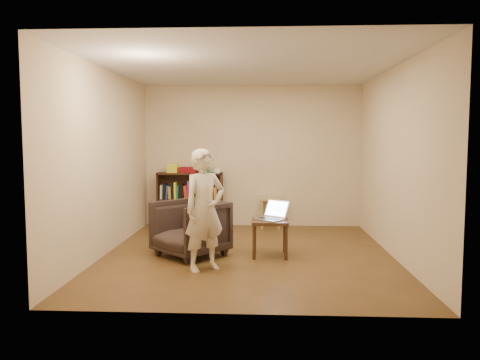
{
  "coord_description": "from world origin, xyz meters",
  "views": [
    {
      "loc": [
        0.21,
        -6.45,
        1.62
      ],
      "look_at": [
        -0.13,
        0.35,
        1.02
      ],
      "focal_mm": 35.0,
      "sensor_mm": 36.0,
      "label": 1
    }
  ],
  "objects_px": {
    "side_table": "(270,226)",
    "person": "(205,210)",
    "bookshelf": "(190,203)",
    "stool": "(270,203)",
    "laptop": "(272,215)",
    "armchair": "(190,228)"
  },
  "relations": [
    {
      "from": "bookshelf",
      "to": "laptop",
      "type": "bearing_deg",
      "value": -55.0
    },
    {
      "from": "side_table",
      "to": "person",
      "type": "xyz_separation_m",
      "value": [
        -0.81,
        -0.74,
        0.33
      ]
    },
    {
      "from": "stool",
      "to": "side_table",
      "type": "relative_size",
      "value": 1.09
    },
    {
      "from": "bookshelf",
      "to": "laptop",
      "type": "height_order",
      "value": "bookshelf"
    },
    {
      "from": "bookshelf",
      "to": "laptop",
      "type": "relative_size",
      "value": 2.28
    },
    {
      "from": "bookshelf",
      "to": "stool",
      "type": "height_order",
      "value": "bookshelf"
    },
    {
      "from": "armchair",
      "to": "laptop",
      "type": "height_order",
      "value": "armchair"
    },
    {
      "from": "stool",
      "to": "laptop",
      "type": "bearing_deg",
      "value": -90.29
    },
    {
      "from": "armchair",
      "to": "stool",
      "type": "bearing_deg",
      "value": 103.91
    },
    {
      "from": "stool",
      "to": "armchair",
      "type": "height_order",
      "value": "armchair"
    },
    {
      "from": "stool",
      "to": "armchair",
      "type": "relative_size",
      "value": 0.65
    },
    {
      "from": "bookshelf",
      "to": "side_table",
      "type": "bearing_deg",
      "value": -56.02
    },
    {
      "from": "bookshelf",
      "to": "laptop",
      "type": "distance_m",
      "value": 2.57
    },
    {
      "from": "bookshelf",
      "to": "armchair",
      "type": "xyz_separation_m",
      "value": [
        0.35,
        -2.2,
        -0.05
      ]
    },
    {
      "from": "bookshelf",
      "to": "person",
      "type": "height_order",
      "value": "person"
    },
    {
      "from": "bookshelf",
      "to": "person",
      "type": "relative_size",
      "value": 0.8
    },
    {
      "from": "armchair",
      "to": "laptop",
      "type": "xyz_separation_m",
      "value": [
        1.13,
        0.09,
        0.18
      ]
    },
    {
      "from": "armchair",
      "to": "laptop",
      "type": "relative_size",
      "value": 1.62
    },
    {
      "from": "stool",
      "to": "person",
      "type": "height_order",
      "value": "person"
    },
    {
      "from": "stool",
      "to": "laptop",
      "type": "xyz_separation_m",
      "value": [
        -0.01,
        -2.04,
        0.12
      ]
    },
    {
      "from": "stool",
      "to": "bookshelf",
      "type": "bearing_deg",
      "value": 177.53
    },
    {
      "from": "laptop",
      "to": "person",
      "type": "distance_m",
      "value": 1.16
    }
  ]
}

